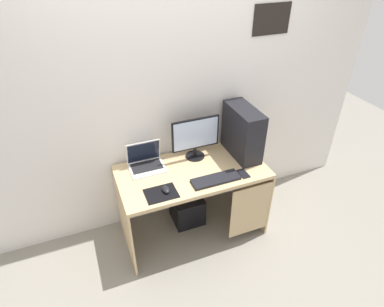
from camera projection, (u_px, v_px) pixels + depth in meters
ground_plane at (192, 228)px, 3.30m from camera, size 8.00×8.00×0.00m
wall_back at (176, 95)px, 2.86m from camera, size 4.00×0.05×2.60m
desk at (194, 184)px, 2.97m from camera, size 1.32×0.68×0.74m
pc_tower at (242, 132)px, 2.97m from camera, size 0.20×0.47×0.47m
monitor at (195, 137)px, 2.93m from camera, size 0.45×0.18×0.41m
laptop at (146, 162)px, 2.90m from camera, size 0.31×0.25×0.24m
keyboard at (216, 179)px, 2.76m from camera, size 0.42×0.14×0.02m
mousepad at (161, 193)px, 2.62m from camera, size 0.26×0.20×0.00m
mouse_left at (166, 189)px, 2.63m from camera, size 0.06×0.10×0.03m
cell_phone at (243, 174)px, 2.83m from camera, size 0.07×0.13×0.01m
subwoofer at (187, 209)px, 3.32m from camera, size 0.30×0.30×0.30m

